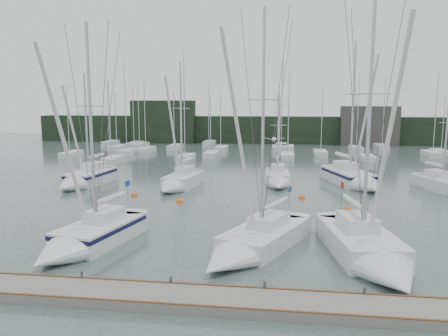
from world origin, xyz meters
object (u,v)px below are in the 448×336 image
object	(u,v)px
sailboat_mid_c	(278,180)
sailboat_mid_d	(355,180)
sailboat_near_right	(373,255)
buoy_a	(180,202)
buoy_c	(134,196)
buoy_d	(348,210)
sailboat_near_center	(248,247)
sailboat_near_left	(83,240)
sailboat_mid_a	(83,180)
sailboat_mid_b	(178,183)
buoy_b	(302,198)

from	to	relation	value
sailboat_mid_c	sailboat_mid_d	distance (m)	7.30
sailboat_near_right	buoy_a	xyz separation A→B (m)	(-12.59, 12.06, -0.57)
buoy_c	buoy_d	size ratio (longest dim) A/B	1.01
sailboat_near_center	buoy_c	xyz separation A→B (m)	(-10.82, 13.21, -0.49)
sailboat_near_center	buoy_d	size ratio (longest dim) A/B	24.58
buoy_c	sailboat_near_right	bearing A→B (deg)	-39.19
sailboat_near_left	sailboat_mid_d	xyz separation A→B (m)	(17.56, 20.21, 0.08)
sailboat_mid_d	buoy_d	bearing A→B (deg)	-119.69
sailboat_mid_a	sailboat_mid_b	world-z (taller)	sailboat_mid_b
buoy_d	sailboat_mid_a	bearing A→B (deg)	165.90
sailboat_mid_d	buoy_b	size ratio (longest dim) A/B	27.07
sailboat_near_right	sailboat_mid_d	bearing A→B (deg)	73.96
sailboat_near_right	buoy_b	bearing A→B (deg)	91.28
sailboat_mid_b	buoy_d	world-z (taller)	sailboat_mid_b
buoy_a	buoy_d	bearing A→B (deg)	-3.41
sailboat_mid_c	buoy_c	distance (m)	13.65
buoy_c	buoy_b	bearing A→B (deg)	3.98
sailboat_mid_b	buoy_b	xyz separation A→B (m)	(11.19, -2.30, -0.56)
sailboat_near_center	buoy_d	distance (m)	12.52
buoy_c	sailboat_mid_c	bearing A→B (deg)	26.93
sailboat_near_right	sailboat_mid_b	distance (m)	22.17
sailboat_near_right	buoy_d	distance (m)	11.31
sailboat_near_left	sailboat_mid_c	distance (m)	22.29
sailboat_mid_b	buoy_b	size ratio (longest dim) A/B	22.97
sailboat_mid_b	buoy_d	xyz separation A→B (m)	(14.41, -5.91, -0.56)
buoy_b	sailboat_mid_c	bearing A→B (deg)	111.92
sailboat_mid_a	sailboat_mid_d	bearing A→B (deg)	13.58
sailboat_near_right	sailboat_mid_c	bearing A→B (deg)	94.30
sailboat_near_center	sailboat_mid_d	world-z (taller)	sailboat_mid_d
sailboat_mid_a	sailboat_mid_c	bearing A→B (deg)	15.14
sailboat_near_right	buoy_b	size ratio (longest dim) A/B	26.78
sailboat_near_left	buoy_a	bearing A→B (deg)	90.03
buoy_a	buoy_c	world-z (taller)	buoy_a
sailboat_mid_a	sailboat_mid_b	xyz separation A→B (m)	(9.18, -0.02, -0.08)
sailboat_near_left	sailboat_near_center	size ratio (longest dim) A/B	0.95
buoy_b	sailboat_mid_d	bearing A→B (deg)	47.24
buoy_b	buoy_c	world-z (taller)	buoy_c
sailboat_near_right	sailboat_mid_a	xyz separation A→B (m)	(-23.18, 17.21, 0.07)
sailboat_near_center	buoy_a	xyz separation A→B (m)	(-6.36, 11.37, -0.49)
sailboat_near_center	buoy_c	world-z (taller)	sailboat_near_center
buoy_d	sailboat_near_left	bearing A→B (deg)	-144.84
buoy_a	sailboat_mid_a	bearing A→B (deg)	154.06
sailboat_mid_a	buoy_c	size ratio (longest dim) A/B	20.11
sailboat_mid_d	buoy_a	size ratio (longest dim) A/B	23.36
buoy_b	buoy_c	bearing A→B (deg)	-176.02
sailboat_near_right	sailboat_mid_d	distance (m)	20.65
sailboat_mid_c	buoy_c	size ratio (longest dim) A/B	16.68
sailboat_mid_d	buoy_c	world-z (taller)	sailboat_mid_d
buoy_a	buoy_b	xyz separation A→B (m)	(9.78, 2.83, 0.00)
sailboat_mid_a	sailboat_mid_c	size ratio (longest dim) A/B	1.21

